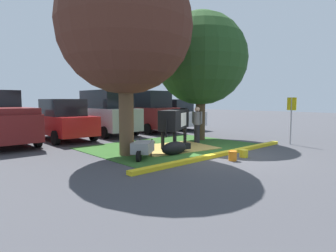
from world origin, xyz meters
TOP-DOWN VIEW (x-y plane):
  - ground_plane at (0.00, 0.00)m, footprint 80.00×80.00m
  - grass_island at (-0.03, 2.48)m, footprint 6.76×4.98m
  - curb_yellow at (-0.03, -0.16)m, footprint 7.96×0.24m
  - hay_bedding at (-0.29, 2.09)m, footprint 3.56×2.90m
  - shade_tree_left at (-2.49, 2.16)m, footprint 4.66×4.66m
  - shade_tree_right at (2.43, 2.99)m, footprint 4.46×4.46m
  - cow_holstein at (0.08, 2.34)m, footprint 2.86×1.96m
  - calf_lying at (-1.15, 1.08)m, footprint 1.31×0.52m
  - person_handler at (1.50, 2.38)m, footprint 0.34×0.52m
  - wheelbarrow at (-2.47, 1.27)m, footprint 1.44×1.26m
  - parking_sign at (4.30, -0.68)m, footprint 0.13×0.44m
  - bucket_orange at (-0.46, -0.92)m, footprint 0.29×0.29m
  - bucket_yellow at (0.28, -0.86)m, footprint 0.32×0.32m
  - sedan_red at (-2.57, 7.62)m, footprint 2.06×4.42m
  - suv_black at (0.09, 8.02)m, footprint 2.16×4.62m
  - suv_dark_grey at (2.82, 7.91)m, footprint 2.16×4.62m
  - sedan_silver at (5.23, 7.80)m, footprint 2.06×4.42m

SIDE VIEW (x-z plane):
  - ground_plane at x=0.00m, z-range 0.00..0.00m
  - grass_island at x=-0.03m, z-range 0.00..0.02m
  - hay_bedding at x=-0.29m, z-range 0.01..0.04m
  - curb_yellow at x=-0.03m, z-range 0.00..0.12m
  - bucket_yellow at x=0.28m, z-range 0.01..0.28m
  - bucket_orange at x=-0.46m, z-range 0.01..0.33m
  - calf_lying at x=-1.15m, z-range 0.00..0.48m
  - wheelbarrow at x=-2.47m, z-range 0.07..0.70m
  - person_handler at x=1.50m, z-range 0.06..1.74m
  - sedan_red at x=-2.57m, z-range -0.03..1.99m
  - sedan_silver at x=5.23m, z-range -0.03..1.99m
  - cow_holstein at x=0.08m, z-range 0.34..1.95m
  - suv_black at x=0.09m, z-range 0.01..2.53m
  - suv_dark_grey at x=2.82m, z-range 0.01..2.53m
  - parking_sign at x=4.30m, z-range 0.43..2.51m
  - shade_tree_right at x=2.43m, z-range 0.86..7.06m
  - shade_tree_left at x=-2.49m, z-range 1.06..7.90m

